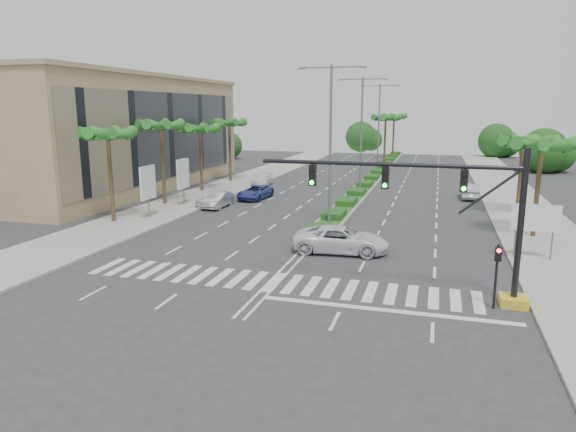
% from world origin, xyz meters
% --- Properties ---
extents(ground, '(160.00, 160.00, 0.00)m').
position_xyz_m(ground, '(0.00, 0.00, 0.00)').
color(ground, '#333335').
rests_on(ground, ground).
extents(footpath_right, '(6.00, 120.00, 0.15)m').
position_xyz_m(footpath_right, '(15.20, 20.00, 0.07)').
color(footpath_right, gray).
rests_on(footpath_right, ground).
extents(footpath_left, '(6.00, 120.00, 0.15)m').
position_xyz_m(footpath_left, '(-15.20, 20.00, 0.07)').
color(footpath_left, gray).
rests_on(footpath_left, ground).
extents(median, '(2.20, 75.00, 0.20)m').
position_xyz_m(median, '(0.00, 45.00, 0.10)').
color(median, gray).
rests_on(median, ground).
extents(median_grass, '(1.80, 75.00, 0.04)m').
position_xyz_m(median_grass, '(0.00, 45.00, 0.22)').
color(median_grass, '#2B501B').
rests_on(median_grass, median).
extents(building, '(12.00, 36.00, 12.00)m').
position_xyz_m(building, '(-26.00, 26.00, 6.00)').
color(building, tan).
rests_on(building, ground).
extents(signal_gantry, '(12.60, 1.20, 7.20)m').
position_xyz_m(signal_gantry, '(9.27, -0.00, 3.46)').
color(signal_gantry, gold).
rests_on(signal_gantry, ground).
extents(pedestrian_signal, '(0.28, 0.36, 3.00)m').
position_xyz_m(pedestrian_signal, '(10.60, -0.68, 2.04)').
color(pedestrian_signal, black).
rests_on(pedestrian_signal, ground).
extents(direction_sign, '(2.70, 0.11, 3.40)m').
position_xyz_m(direction_sign, '(13.50, 7.99, 2.45)').
color(direction_sign, slate).
rests_on(direction_sign, ground).
extents(billboard_near, '(0.18, 2.10, 4.35)m').
position_xyz_m(billboard_near, '(-14.50, 12.00, 2.96)').
color(billboard_near, slate).
rests_on(billboard_near, ground).
extents(billboard_far, '(0.18, 2.10, 4.35)m').
position_xyz_m(billboard_far, '(-14.50, 18.00, 2.96)').
color(billboard_far, slate).
rests_on(billboard_far, ground).
extents(palm_left_near, '(4.57, 4.68, 7.55)m').
position_xyz_m(palm_left_near, '(-16.50, 10.00, 6.69)').
color(palm_left_near, brown).
rests_on(palm_left_near, ground).
extents(palm_left_mid, '(4.57, 4.68, 7.95)m').
position_xyz_m(palm_left_mid, '(-16.50, 18.00, 7.08)').
color(palm_left_mid, brown).
rests_on(palm_left_mid, ground).
extents(palm_left_far, '(4.57, 4.68, 7.35)m').
position_xyz_m(palm_left_far, '(-16.50, 26.00, 6.50)').
color(palm_left_far, brown).
rests_on(palm_left_far, ground).
extents(palm_left_end, '(4.57, 4.68, 7.75)m').
position_xyz_m(palm_left_end, '(-16.50, 34.00, 6.88)').
color(palm_left_end, brown).
rests_on(palm_left_end, ground).
extents(palm_right_near, '(4.57, 4.68, 7.05)m').
position_xyz_m(palm_right_near, '(14.50, 14.00, 6.20)').
color(palm_right_near, brown).
rests_on(palm_right_near, ground).
extents(palm_right_far, '(4.57, 4.68, 6.75)m').
position_xyz_m(palm_right_far, '(14.50, 22.00, 5.91)').
color(palm_right_far, brown).
rests_on(palm_right_far, ground).
extents(palm_median_a, '(4.57, 4.68, 8.05)m').
position_xyz_m(palm_median_a, '(0.00, 55.00, 7.17)').
color(palm_median_a, brown).
rests_on(palm_median_a, ground).
extents(palm_median_b, '(4.57, 4.68, 8.05)m').
position_xyz_m(palm_median_b, '(0.00, 70.00, 7.17)').
color(palm_median_b, brown).
rests_on(palm_median_b, ground).
extents(streetlight_near, '(5.10, 0.25, 12.00)m').
position_xyz_m(streetlight_near, '(0.00, 14.00, 6.81)').
color(streetlight_near, slate).
rests_on(streetlight_near, ground).
extents(streetlight_mid, '(5.10, 0.25, 12.00)m').
position_xyz_m(streetlight_mid, '(0.00, 30.00, 6.81)').
color(streetlight_mid, slate).
rests_on(streetlight_mid, ground).
extents(streetlight_far, '(5.10, 0.25, 12.00)m').
position_xyz_m(streetlight_far, '(0.00, 46.00, 6.81)').
color(streetlight_far, slate).
rests_on(streetlight_far, ground).
extents(car_parked_a, '(2.30, 4.75, 1.56)m').
position_xyz_m(car_parked_a, '(-11.80, 18.81, 0.78)').
color(car_parked_a, white).
rests_on(car_parked_a, ground).
extents(car_parked_b, '(1.53, 4.26, 1.40)m').
position_xyz_m(car_parked_b, '(-11.19, 18.22, 0.70)').
color(car_parked_b, '#BAB8BE').
rests_on(car_parked_b, ground).
extents(car_parked_c, '(2.66, 5.11, 1.37)m').
position_xyz_m(car_parked_c, '(-9.45, 23.34, 0.69)').
color(car_parked_c, navy).
rests_on(car_parked_c, ground).
extents(car_parked_d, '(1.91, 4.51, 1.30)m').
position_xyz_m(car_parked_d, '(-11.80, 32.48, 0.65)').
color(car_parked_d, white).
rests_on(car_parked_d, ground).
extents(car_crossing, '(6.10, 3.17, 1.64)m').
position_xyz_m(car_crossing, '(2.29, 6.62, 0.82)').
color(car_crossing, white).
rests_on(car_crossing, ground).
extents(car_right, '(1.63, 4.68, 1.54)m').
position_xyz_m(car_right, '(11.11, 29.56, 0.77)').
color(car_right, silver).
rests_on(car_right, ground).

